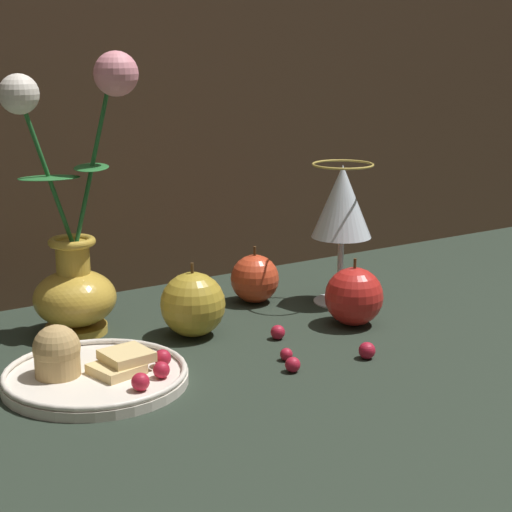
{
  "coord_description": "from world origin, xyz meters",
  "views": [
    {
      "loc": [
        -0.53,
        -0.79,
        0.34
      ],
      "look_at": [
        -0.02,
        0.01,
        0.1
      ],
      "focal_mm": 60.0,
      "sensor_mm": 36.0,
      "label": 1
    }
  ],
  "objects_px": {
    "vase": "(76,248)",
    "wine_glass": "(342,206)",
    "apple_beside_vase": "(354,296)",
    "apple_at_table_edge": "(193,304)",
    "apple_near_glass": "(255,279)",
    "plate_with_pastries": "(90,370)"
  },
  "relations": [
    {
      "from": "apple_near_glass",
      "to": "apple_at_table_edge",
      "type": "height_order",
      "value": "apple_at_table_edge"
    },
    {
      "from": "vase",
      "to": "apple_at_table_edge",
      "type": "height_order",
      "value": "vase"
    },
    {
      "from": "apple_beside_vase",
      "to": "apple_at_table_edge",
      "type": "distance_m",
      "value": 0.2
    },
    {
      "from": "vase",
      "to": "plate_with_pastries",
      "type": "xyz_separation_m",
      "value": [
        -0.05,
        -0.15,
        -0.09
      ]
    },
    {
      "from": "apple_near_glass",
      "to": "apple_beside_vase",
      "type": "bearing_deg",
      "value": -69.95
    },
    {
      "from": "wine_glass",
      "to": "vase",
      "type": "bearing_deg",
      "value": 168.57
    },
    {
      "from": "wine_glass",
      "to": "apple_beside_vase",
      "type": "height_order",
      "value": "wine_glass"
    },
    {
      "from": "wine_glass",
      "to": "apple_beside_vase",
      "type": "distance_m",
      "value": 0.13
    },
    {
      "from": "wine_glass",
      "to": "apple_beside_vase",
      "type": "bearing_deg",
      "value": -117.53
    },
    {
      "from": "vase",
      "to": "apple_near_glass",
      "type": "xyz_separation_m",
      "value": [
        0.24,
        -0.01,
        -0.07
      ]
    },
    {
      "from": "plate_with_pastries",
      "to": "apple_at_table_edge",
      "type": "height_order",
      "value": "apple_at_table_edge"
    },
    {
      "from": "plate_with_pastries",
      "to": "apple_beside_vase",
      "type": "bearing_deg",
      "value": 0.44
    },
    {
      "from": "apple_beside_vase",
      "to": "apple_near_glass",
      "type": "bearing_deg",
      "value": 110.05
    },
    {
      "from": "vase",
      "to": "wine_glass",
      "type": "xyz_separation_m",
      "value": [
        0.34,
        -0.07,
        0.03
      ]
    },
    {
      "from": "wine_glass",
      "to": "apple_at_table_edge",
      "type": "height_order",
      "value": "wine_glass"
    },
    {
      "from": "vase",
      "to": "wine_glass",
      "type": "distance_m",
      "value": 0.35
    },
    {
      "from": "plate_with_pastries",
      "to": "apple_at_table_edge",
      "type": "bearing_deg",
      "value": 24.64
    },
    {
      "from": "plate_with_pastries",
      "to": "wine_glass",
      "type": "xyz_separation_m",
      "value": [
        0.39,
        0.09,
        0.12
      ]
    },
    {
      "from": "apple_at_table_edge",
      "to": "wine_glass",
      "type": "bearing_deg",
      "value": 3.29
    },
    {
      "from": "apple_beside_vase",
      "to": "apple_at_table_edge",
      "type": "height_order",
      "value": "apple_at_table_edge"
    },
    {
      "from": "vase",
      "to": "apple_near_glass",
      "type": "distance_m",
      "value": 0.25
    },
    {
      "from": "vase",
      "to": "apple_beside_vase",
      "type": "xyz_separation_m",
      "value": [
        0.3,
        -0.15,
        -0.07
      ]
    }
  ]
}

